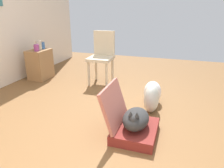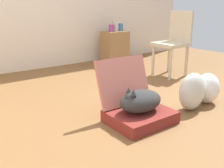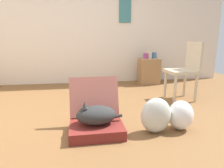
% 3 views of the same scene
% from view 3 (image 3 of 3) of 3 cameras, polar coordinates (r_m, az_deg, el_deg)
% --- Properties ---
extents(ground_plane, '(7.68, 7.68, 0.00)m').
position_cam_3_polar(ground_plane, '(2.49, -2.73, -10.25)').
color(ground_plane, brown).
rests_on(ground_plane, ground).
extents(wall_back, '(6.40, 0.15, 2.60)m').
position_cam_3_polar(wall_back, '(4.55, -6.36, 16.93)').
color(wall_back, beige).
rests_on(wall_back, ground).
extents(suitcase_base, '(0.56, 0.46, 0.11)m').
position_cam_3_polar(suitcase_base, '(2.11, -4.64, -13.03)').
color(suitcase_base, maroon).
rests_on(suitcase_base, ground).
extents(suitcase_lid, '(0.56, 0.18, 0.45)m').
position_cam_3_polar(suitcase_lid, '(2.24, -5.31, -3.78)').
color(suitcase_lid, '#B26356').
rests_on(suitcase_lid, suitcase_base).
extents(cat, '(0.50, 0.28, 0.24)m').
position_cam_3_polar(cat, '(2.05, -4.93, -9.09)').
color(cat, '#2D2D2D').
rests_on(cat, suitcase_base).
extents(plastic_bag_white, '(0.33, 0.20, 0.39)m').
position_cam_3_polar(plastic_bag_white, '(2.12, 12.91, -9.09)').
color(plastic_bag_white, silver).
rests_on(plastic_bag_white, ground).
extents(plastic_bag_clear, '(0.28, 0.25, 0.33)m').
position_cam_3_polar(plastic_bag_clear, '(2.28, 19.69, -8.72)').
color(plastic_bag_clear, white).
rests_on(plastic_bag_clear, ground).
extents(side_table, '(0.44, 0.33, 0.58)m').
position_cam_3_polar(side_table, '(4.45, 10.87, 3.79)').
color(side_table, olive).
rests_on(side_table, ground).
extents(vase_tall, '(0.09, 0.09, 0.12)m').
position_cam_3_polar(vase_tall, '(4.33, 9.89, 8.23)').
color(vase_tall, '#8C387A').
rests_on(vase_tall, side_table).
extents(vase_short, '(0.09, 0.09, 0.13)m').
position_cam_3_polar(vase_short, '(4.43, 12.52, 8.29)').
color(vase_short, '#38609E').
rests_on(vase_short, side_table).
extents(vase_round, '(0.11, 0.11, 0.18)m').
position_cam_3_polar(vase_round, '(4.39, 11.16, 8.60)').
color(vase_round, '#B7AD99').
rests_on(vase_round, side_table).
extents(chair, '(0.46, 0.43, 0.95)m').
position_cam_3_polar(chair, '(3.37, 21.02, 4.27)').
color(chair, beige).
rests_on(chair, ground).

